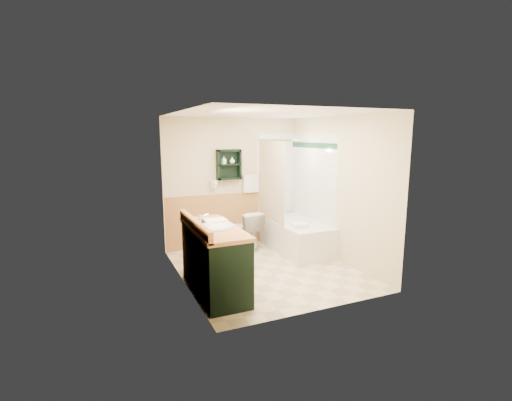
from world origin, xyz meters
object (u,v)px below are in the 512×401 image
object	(u,v)px
toilet	(246,230)
hair_dryer	(213,184)
wall_shelf	(229,164)
soap_bottle_a	(224,162)
vanity_book	(195,214)
bathtub	(297,236)
soap_bottle_b	(232,161)
vanity	(215,260)

from	to	relation	value
toilet	hair_dryer	bearing A→B (deg)	-38.04
wall_shelf	soap_bottle_a	xyz separation A→B (m)	(-0.10, -0.01, 0.05)
vanity_book	soap_bottle_a	distance (m)	1.93
bathtub	soap_bottle_b	distance (m)	1.82
vanity	toilet	xyz separation A→B (m)	(1.11, 1.63, -0.10)
wall_shelf	toilet	size ratio (longest dim) A/B	0.76
hair_dryer	bathtub	bearing A→B (deg)	-31.02
hair_dryer	bathtub	distance (m)	1.81
hair_dryer	bathtub	size ratio (longest dim) A/B	0.16
vanity	soap_bottle_b	xyz separation A→B (m)	(0.96, 1.89, 1.16)
vanity	bathtub	xyz separation A→B (m)	(1.92, 1.12, -0.18)
hair_dryer	soap_bottle_b	size ratio (longest dim) A/B	1.99
soap_bottle_b	vanity	bearing A→B (deg)	-116.86
hair_dryer	vanity	world-z (taller)	hair_dryer
vanity	soap_bottle_b	distance (m)	2.42
bathtub	soap_bottle_a	distance (m)	1.90
vanity	toilet	size ratio (longest dim) A/B	1.99
wall_shelf	vanity_book	xyz separation A→B (m)	(-1.06, -1.58, -0.52)
hair_dryer	toilet	distance (m)	1.03
wall_shelf	vanity	bearing A→B (deg)	-115.28
vanity_book	soap_bottle_a	bearing A→B (deg)	57.87
toilet	soap_bottle_b	xyz separation A→B (m)	(-0.16, 0.26, 1.26)
wall_shelf	vanity	xyz separation A→B (m)	(-0.89, -1.90, -1.10)
bathtub	vanity_book	size ratio (longest dim) A/B	6.17
bathtub	vanity_book	xyz separation A→B (m)	(-2.08, -0.81, 0.76)
wall_shelf	bathtub	xyz separation A→B (m)	(1.03, -0.77, -1.28)
wall_shelf	toilet	xyz separation A→B (m)	(0.22, -0.26, -1.20)
soap_bottle_b	wall_shelf	bearing A→B (deg)	175.41
wall_shelf	hair_dryer	xyz separation A→B (m)	(-0.30, 0.02, -0.35)
vanity	wall_shelf	bearing A→B (deg)	64.72
hair_dryer	vanity	size ratio (longest dim) A/B	0.17
bathtub	soap_bottle_a	bearing A→B (deg)	145.68
wall_shelf	bathtub	distance (m)	1.81
vanity_book	vanity	bearing A→B (deg)	-63.25
toilet	bathtub	bearing A→B (deg)	138.85
vanity	soap_bottle_a	world-z (taller)	soap_bottle_a
vanity_book	soap_bottle_b	size ratio (longest dim) A/B	2.01
vanity_book	soap_bottle_b	xyz separation A→B (m)	(1.12, 1.57, 0.59)
soap_bottle_a	soap_bottle_b	size ratio (longest dim) A/B	1.18
soap_bottle_b	vanity_book	bearing A→B (deg)	-125.52
vanity	soap_bottle_a	size ratio (longest dim) A/B	10.04
bathtub	soap_bottle_b	xyz separation A→B (m)	(-0.96, 0.77, 1.34)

